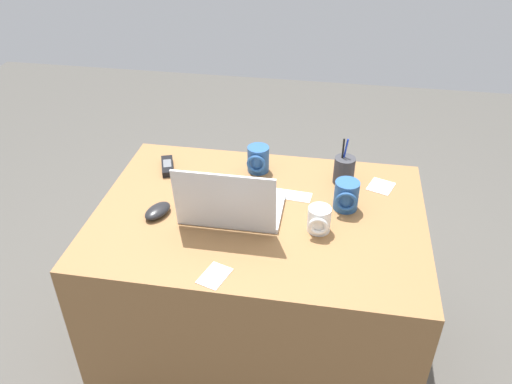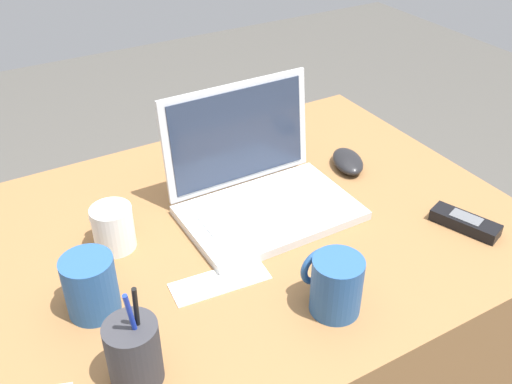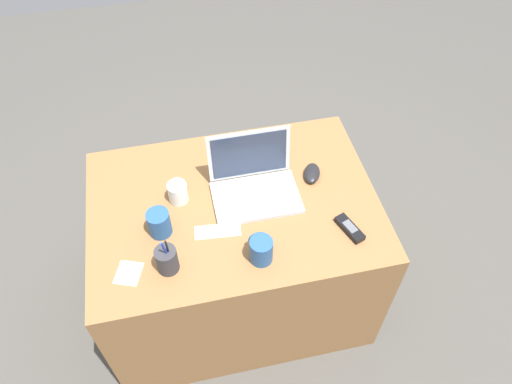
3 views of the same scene
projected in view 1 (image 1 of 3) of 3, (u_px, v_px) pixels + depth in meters
ground_plane at (259, 348)px, 2.19m from camera, size 6.00×6.00×0.00m
desk at (259, 287)px, 1.99m from camera, size 1.14×0.81×0.72m
laptop at (231, 206)px, 1.74m from camera, size 0.34×0.25×0.23m
computer_mouse at (158, 211)px, 1.77m from camera, size 0.10×0.13×0.03m
coffee_mug_white at (346, 196)px, 1.78m from camera, size 0.09×0.10×0.11m
coffee_mug_tall at (258, 159)px, 1.99m from camera, size 0.08×0.10×0.10m
coffee_mug_spare at (319, 220)px, 1.68m from camera, size 0.08×0.09×0.09m
cordless_phone at (168, 166)px, 2.02m from camera, size 0.09×0.14×0.03m
pen_holder at (344, 170)px, 1.92m from camera, size 0.08×0.08×0.18m
paper_note_near_laptop at (381, 186)px, 1.92m from camera, size 0.11×0.12×0.00m
paper_note_left at (288, 195)px, 1.88m from camera, size 0.18×0.08×0.00m
paper_note_right at (215, 276)px, 1.53m from camera, size 0.10×0.12×0.00m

